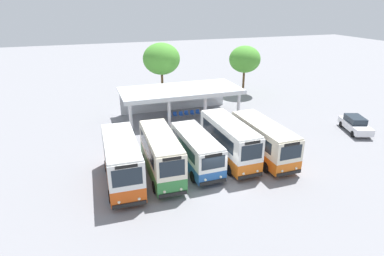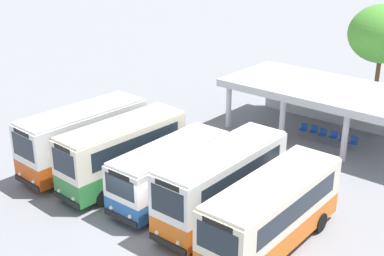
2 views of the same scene
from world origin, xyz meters
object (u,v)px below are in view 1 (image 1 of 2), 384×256
city_bus_middle_cream (196,149)px  parked_car_flank (355,124)px  waiting_chair_far_end_seat (198,112)px  city_bus_second_in_row (161,154)px  waiting_chair_end_by_column (170,116)px  waiting_chair_fifth_seat (192,113)px  city_bus_nearest_orange (122,160)px  city_bus_fifth_blue (263,139)px  waiting_chair_fourth_seat (186,113)px  waiting_chair_middle_seat (181,114)px  waiting_chair_second_from_end (175,115)px  city_bus_fourth_amber (229,140)px

city_bus_middle_cream → parked_car_flank: 18.48m
waiting_chair_far_end_seat → city_bus_middle_cream: bearing=-110.5°
city_bus_second_in_row → city_bus_middle_cream: city_bus_second_in_row is taller
parked_car_flank → waiting_chair_end_by_column: (-17.42, 9.81, -0.31)m
waiting_chair_fifth_seat → city_bus_nearest_orange: bearing=-128.4°
city_bus_middle_cream → waiting_chair_end_by_column: city_bus_middle_cream is taller
city_bus_fifth_blue → waiting_chair_far_end_seat: size_ratio=9.26×
waiting_chair_end_by_column → waiting_chair_fourth_seat: same height
parked_car_flank → city_bus_fifth_blue: bearing=-170.1°
city_bus_second_in_row → waiting_chair_middle_seat: (5.34, 12.11, -1.39)m
waiting_chair_middle_seat → waiting_chair_far_end_seat: bearing=0.8°
city_bus_nearest_orange → waiting_chair_fifth_seat: size_ratio=8.83×
parked_car_flank → waiting_chair_fifth_seat: (-14.66, 9.79, -0.31)m
waiting_chair_end_by_column → waiting_chair_far_end_seat: (3.45, 0.00, 0.00)m
parked_car_flank → waiting_chair_middle_seat: (-16.04, 9.79, -0.31)m
city_bus_second_in_row → waiting_chair_second_from_end: city_bus_second_in_row is taller
city_bus_middle_cream → city_bus_fifth_blue: bearing=-2.1°
city_bus_nearest_orange → parked_car_flank: (24.40, 2.49, -1.12)m
city_bus_fourth_amber → waiting_chair_far_end_seat: size_ratio=9.04×
city_bus_second_in_row → city_bus_middle_cream: size_ratio=1.06×
city_bus_nearest_orange → city_bus_middle_cream: size_ratio=1.08×
waiting_chair_fifth_seat → waiting_chair_fourth_seat: bearing=172.5°
city_bus_fifth_blue → waiting_chair_end_by_column: city_bus_fifth_blue is taller
city_bus_middle_cream → waiting_chair_fourth_seat: city_bus_middle_cream is taller
parked_car_flank → waiting_chair_middle_seat: 18.79m
waiting_chair_far_end_seat → waiting_chair_fifth_seat: bearing=-177.3°
city_bus_fifth_blue → waiting_chair_end_by_column: bearing=113.1°
parked_car_flank → waiting_chair_second_from_end: parked_car_flank is taller
waiting_chair_fourth_seat → city_bus_fourth_amber: bearing=-90.0°
waiting_chair_end_by_column → waiting_chair_fourth_seat: bearing=1.7°
waiting_chair_second_from_end → waiting_chair_fourth_seat: (1.38, -0.03, 0.00)m
city_bus_fifth_blue → waiting_chair_fourth_seat: size_ratio=9.26×
waiting_chair_second_from_end → waiting_chair_far_end_seat: 2.76m
city_bus_nearest_orange → city_bus_fifth_blue: city_bus_nearest_orange is taller
parked_car_flank → city_bus_second_in_row: bearing=-173.8°
city_bus_nearest_orange → city_bus_fourth_amber: city_bus_nearest_orange is taller
city_bus_fifth_blue → waiting_chair_middle_seat: city_bus_fifth_blue is taller
waiting_chair_end_by_column → waiting_chair_fourth_seat: size_ratio=1.00×
city_bus_fourth_amber → waiting_chair_middle_seat: size_ratio=9.04×
city_bus_nearest_orange → waiting_chair_fifth_seat: bearing=51.6°
city_bus_fourth_amber → waiting_chair_end_by_column: bearing=100.3°
city_bus_nearest_orange → waiting_chair_far_end_seat: 16.20m
waiting_chair_end_by_column → waiting_chair_second_from_end: bearing=7.7°
city_bus_fourth_amber → city_bus_fifth_blue: city_bus_fourth_amber is taller
waiting_chair_far_end_seat → waiting_chair_middle_seat: bearing=-179.2°
city_bus_fifth_blue → waiting_chair_middle_seat: size_ratio=9.26×
parked_car_flank → waiting_chair_far_end_seat: size_ratio=5.55×
city_bus_fifth_blue → waiting_chair_second_from_end: city_bus_fifth_blue is taller
city_bus_nearest_orange → waiting_chair_middle_seat: (8.36, 12.28, -1.42)m
waiting_chair_second_from_end → city_bus_nearest_orange: bearing=-121.7°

